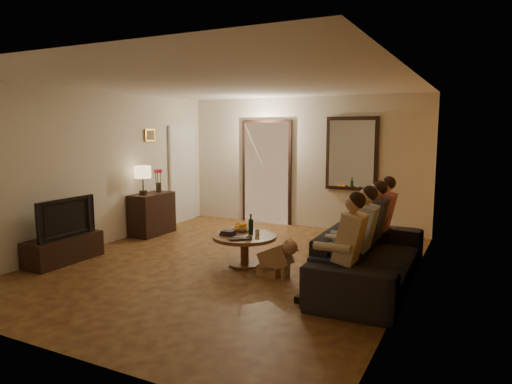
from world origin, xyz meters
The scene contains 33 objects.
floor centered at (0.00, 0.00, 0.00)m, with size 5.00×6.00×0.01m, color #441E12.
ceiling centered at (0.00, 0.00, 2.60)m, with size 5.00×6.00×0.01m, color white.
back_wall centered at (0.00, 3.00, 1.30)m, with size 5.00×0.02×2.60m, color beige.
front_wall centered at (0.00, -3.00, 1.30)m, with size 5.00×0.02×2.60m, color beige.
left_wall centered at (-2.50, 0.00, 1.30)m, with size 0.02×6.00×2.60m, color beige.
right_wall centered at (2.50, 0.00, 1.30)m, with size 0.02×6.00×2.60m, color beige.
orange_accent centered at (2.49, 0.00, 1.30)m, with size 0.01×6.00×2.60m, color #BB7F1F.
kitchen_doorway centered at (-0.80, 2.98, 1.05)m, with size 1.00×0.06×2.10m, color #FFE0A5.
door_trim centered at (-0.80, 2.97, 1.05)m, with size 1.12×0.04×2.22m, color black.
fridge_glimpse centered at (-0.55, 2.98, 0.90)m, with size 0.45×0.03×1.70m, color silver.
mirror_frame centered at (1.00, 2.96, 1.50)m, with size 1.00×0.05×1.40m, color black.
mirror_glass centered at (1.00, 2.93, 1.50)m, with size 0.86×0.02×1.26m, color white.
white_door centered at (-2.46, 2.30, 1.02)m, with size 0.06×0.85×2.04m, color white.
framed_art centered at (-2.47, 1.30, 1.85)m, with size 0.03×0.28×0.24m, color #B28C33.
art_canvas centered at (-2.46, 1.30, 1.85)m, with size 0.01×0.22×0.18m, color brown.
dresser centered at (-2.25, 1.02, 0.39)m, with size 0.45×0.87×0.78m, color black.
table_lamp centered at (-2.25, 0.80, 1.05)m, with size 0.30×0.30×0.54m, color beige, non-canonical shape.
flower_vase centered at (-2.25, 1.24, 1.00)m, with size 0.14×0.14×0.44m, color red, non-canonical shape.
tv_stand centered at (-2.25, -1.00, 0.19)m, with size 0.45×1.15×0.38m, color black.
tv centered at (-2.25, -1.00, 0.67)m, with size 0.13×1.00×0.58m, color black.
sofa centered at (2.06, 0.06, 0.37)m, with size 1.00×2.55×0.75m, color black.
person_a centered at (1.96, -0.84, 0.60)m, with size 0.60×0.40×1.20m, color tan, non-canonical shape.
person_b centered at (1.96, -0.24, 0.60)m, with size 0.60×0.40×1.20m, color tan, non-canonical shape.
person_c centered at (1.96, 0.36, 0.60)m, with size 0.60×0.40×1.20m, color tan, non-canonical shape.
person_d centered at (1.96, 0.96, 0.60)m, with size 0.60×0.40×1.20m, color tan, non-canonical shape.
dog centered at (0.85, -0.23, 0.28)m, with size 0.56×0.24×0.56m, color #9C7148, non-canonical shape.
coffee_table centered at (0.25, 0.04, 0.23)m, with size 0.92×0.92×0.45m, color brown.
bowl centered at (0.07, 0.26, 0.48)m, with size 0.26×0.26×0.06m, color white.
oranges centered at (0.07, 0.26, 0.55)m, with size 0.20×0.20×0.08m, color orange, non-canonical shape.
wine_bottle centered at (0.30, 0.14, 0.60)m, with size 0.07×0.07×0.31m, color black, non-canonical shape.
wine_glass centered at (0.43, 0.09, 0.50)m, with size 0.06×0.06×0.10m, color silver.
book_stack centered at (0.03, -0.06, 0.48)m, with size 0.20×0.15×0.07m, color black, non-canonical shape.
laptop centered at (0.35, -0.24, 0.46)m, with size 0.33×0.21×0.03m, color black.
Camera 1 is at (3.27, -5.60, 1.96)m, focal length 32.00 mm.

